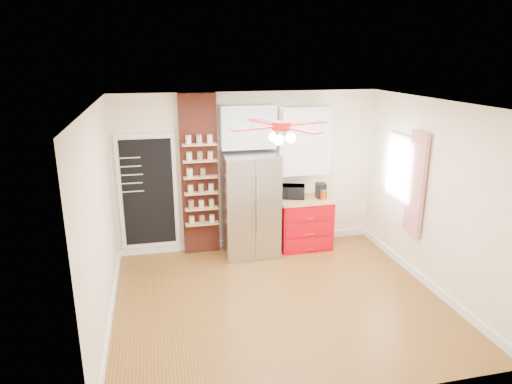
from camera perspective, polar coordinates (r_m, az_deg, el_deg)
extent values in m
plane|color=brown|center=(6.53, 2.84, -13.29)|extent=(4.50, 4.50, 0.00)
plane|color=white|center=(5.69, 3.23, 10.98)|extent=(4.50, 4.50, 0.00)
cube|color=#FFF5CD|center=(7.84, -0.94, 2.58)|extent=(4.50, 0.02, 2.70)
cube|color=#FFF5CD|center=(4.24, 10.49, -10.50)|extent=(4.50, 0.02, 2.70)
cube|color=#FFF5CD|center=(5.81, -18.92, -3.49)|extent=(0.02, 4.00, 2.70)
cube|color=#FFF5CD|center=(6.91, 21.28, -0.55)|extent=(0.02, 4.00, 2.70)
cube|color=white|center=(7.72, -13.33, -0.03)|extent=(0.95, 0.04, 1.95)
cube|color=black|center=(7.70, -13.33, -0.08)|extent=(0.82, 0.02, 1.78)
cube|color=maroon|center=(7.64, -7.07, 2.07)|extent=(0.60, 0.16, 2.70)
cube|color=#A6A5AA|center=(7.61, -0.72, -1.58)|extent=(0.90, 0.70, 1.75)
cube|color=white|center=(7.50, -1.07, 8.17)|extent=(0.90, 0.35, 0.70)
cube|color=#C2010F|center=(8.05, 6.00, -3.98)|extent=(0.90, 0.60, 0.86)
cube|color=tan|center=(7.91, 6.09, -0.93)|extent=(0.94, 0.64, 0.04)
cube|color=white|center=(7.82, 5.92, 6.40)|extent=(0.90, 0.30, 1.15)
cube|color=white|center=(7.58, 17.60, 2.85)|extent=(0.04, 0.75, 1.05)
cube|color=red|center=(7.13, 19.36, 1.00)|extent=(0.06, 0.40, 1.55)
cylinder|color=silver|center=(5.70, 3.21, 9.48)|extent=(0.05, 0.05, 0.20)
cylinder|color=maroon|center=(5.72, 3.19, 8.29)|extent=(0.24, 0.24, 0.10)
sphere|color=white|center=(5.74, 3.16, 6.71)|extent=(0.13, 0.13, 0.13)
imported|color=black|center=(7.88, 4.60, 0.05)|extent=(0.47, 0.39, 0.23)
cube|color=black|center=(7.93, 8.10, 0.18)|extent=(0.16, 0.18, 0.26)
cylinder|color=#AF2F09|center=(7.87, 8.36, -0.37)|extent=(0.09, 0.09, 0.15)
cylinder|color=red|center=(7.99, 8.24, -0.21)|extent=(0.12, 0.12, 0.12)
cylinder|color=beige|center=(7.44, -8.30, 2.37)|extent=(0.10, 0.10, 0.14)
cylinder|color=#865E44|center=(7.48, -6.65, 2.41)|extent=(0.10, 0.10, 0.11)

